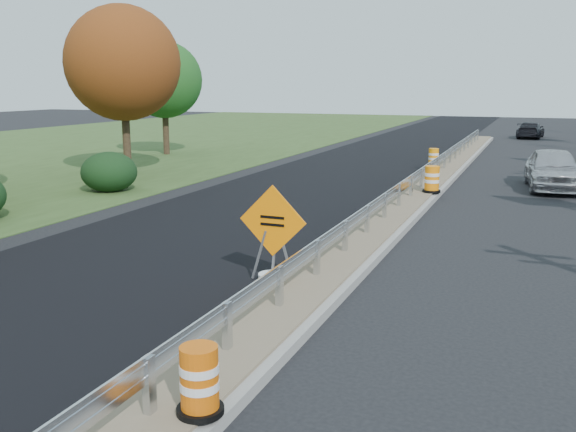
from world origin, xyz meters
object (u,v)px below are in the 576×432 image
(barrel_median_far, at_px, (434,158))
(car_silver, at_px, (553,169))
(caution_sign, at_px, (273,258))
(car_dark_far, at_px, (531,130))
(barrel_median_mid, at_px, (432,180))
(barrel_median_near, at_px, (200,381))

(barrel_median_far, relative_size, car_silver, 0.18)
(caution_sign, xyz_separation_m, car_dark_far, (4.18, 40.12, 0.10))
(caution_sign, xyz_separation_m, barrel_median_mid, (1.45, 11.08, 0.16))
(car_silver, bearing_deg, barrel_median_mid, -141.90)
(barrel_median_near, height_order, barrel_median_far, barrel_median_far)
(car_silver, xyz_separation_m, car_dark_far, (-1.28, 25.22, -0.18))
(barrel_median_near, bearing_deg, caution_sign, 104.41)
(caution_sign, relative_size, barrel_median_mid, 2.16)
(barrel_median_near, xyz_separation_m, car_dark_far, (2.73, 45.77, -0.02))
(car_dark_far, bearing_deg, car_silver, 98.09)
(barrel_median_far, bearing_deg, barrel_median_near, -87.39)
(barrel_median_mid, relative_size, barrel_median_far, 1.12)
(caution_sign, xyz_separation_m, barrel_median_near, (1.45, -5.64, 0.11))
(car_silver, relative_size, car_dark_far, 1.11)
(barrel_median_mid, distance_m, barrel_median_far, 7.49)
(barrel_median_near, xyz_separation_m, barrel_median_mid, (0.00, 16.73, 0.05))
(car_silver, bearing_deg, barrel_median_near, -106.59)
(car_silver, bearing_deg, car_dark_far, 87.33)
(barrel_median_far, relative_size, car_dark_far, 0.20)
(barrel_median_mid, relative_size, car_silver, 0.20)
(barrel_median_mid, bearing_deg, barrel_median_near, -90.00)
(barrel_median_far, bearing_deg, caution_sign, -91.08)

